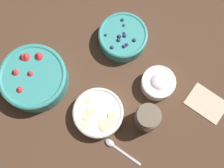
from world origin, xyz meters
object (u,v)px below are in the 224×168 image
bowl_cream (158,83)px  jar_chocolate (147,118)px  bowl_blueberries (123,37)px  bowl_bananas (98,113)px  bowl_strawberries (34,77)px

bowl_cream → jar_chocolate: 0.13m
bowl_blueberries → bowl_cream: bowl_blueberries is taller
jar_chocolate → bowl_cream: bearing=-70.0°
jar_chocolate → bowl_bananas: bearing=32.2°
bowl_strawberries → bowl_bananas: bearing=-169.2°
bowl_strawberries → bowl_blueberries: bearing=-113.9°
bowl_bananas → bowl_cream: 0.23m
bowl_strawberries → bowl_bananas: size_ratio=1.36×
bowl_blueberries → bowl_strawberries: bearing=66.1°
bowl_strawberries → bowl_bananas: 0.25m
bowl_blueberries → bowl_cream: size_ratio=1.49×
bowl_cream → jar_chocolate: jar_chocolate is taller
bowl_strawberries → bowl_bananas: (-0.24, -0.05, -0.01)m
bowl_bananas → bowl_strawberries: bearing=10.8°
bowl_blueberries → bowl_bananas: bowl_blueberries is taller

